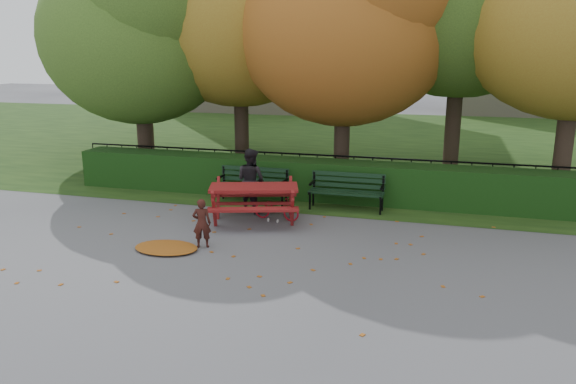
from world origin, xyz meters
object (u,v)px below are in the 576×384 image
(tree_c, at_px, (356,8))
(bench_right, at_px, (347,188))
(bicycle, at_px, (277,208))
(adult, at_px, (251,180))
(bench_left, at_px, (253,182))
(picnic_table, at_px, (254,194))
(child, at_px, (202,223))
(tree_a, at_px, (143,22))

(tree_c, relative_size, bench_right, 4.44)
(bicycle, bearing_deg, adult, 63.44)
(bench_left, bearing_deg, adult, -73.86)
(picnic_table, relative_size, child, 2.36)
(tree_c, height_order, child, tree_c)
(adult, bearing_deg, tree_a, -10.45)
(tree_a, relative_size, bicycle, 6.91)
(tree_c, xyz_separation_m, child, (-1.99, -5.70, -4.33))
(tree_a, xyz_separation_m, child, (4.03, -5.32, -4.03))
(bench_right, bearing_deg, tree_c, 96.70)
(bench_left, xyz_separation_m, bicycle, (1.02, -1.30, -0.24))
(tree_a, relative_size, child, 7.61)
(tree_c, height_order, picnic_table, tree_c)
(bench_right, height_order, adult, adult)
(tree_c, distance_m, picnic_table, 5.90)
(picnic_table, distance_m, adult, 0.88)
(tree_c, distance_m, child, 7.43)
(bench_right, bearing_deg, bench_left, 180.00)
(tree_a, bearing_deg, bench_right, -16.61)
(bench_right, distance_m, child, 4.12)
(tree_c, height_order, bench_left, tree_c)
(picnic_table, bearing_deg, bench_left, 92.72)
(bench_left, xyz_separation_m, picnic_table, (0.58, -1.60, 0.13))
(picnic_table, height_order, adult, adult)
(tree_a, xyz_separation_m, bench_right, (6.29, -1.88, -4.00))
(bench_left, distance_m, bench_right, 2.40)
(bench_right, relative_size, bicycle, 1.66)
(tree_c, distance_m, bench_right, 4.87)
(tree_a, height_order, bench_right, tree_a)
(adult, relative_size, bicycle, 1.41)
(tree_c, bearing_deg, child, -109.28)
(tree_a, relative_size, bench_right, 4.16)
(picnic_table, distance_m, child, 1.90)
(tree_c, relative_size, bench_left, 4.44)
(bench_left, height_order, bicycle, bench_left)
(bench_left, height_order, picnic_table, picnic_table)
(bench_right, relative_size, child, 1.83)
(bicycle, bearing_deg, child, 163.55)
(tree_c, bearing_deg, adult, -121.86)
(picnic_table, distance_m, bicycle, 0.64)
(bicycle, bearing_deg, bench_left, 43.86)
(tree_a, bearing_deg, bicycle, -32.91)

